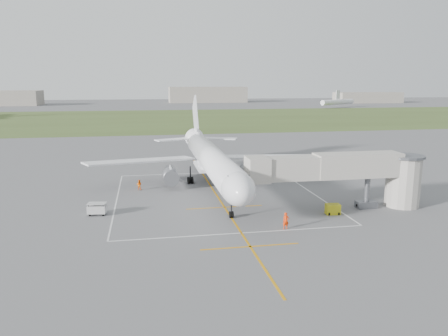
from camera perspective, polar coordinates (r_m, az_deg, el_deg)
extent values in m
plane|color=#535355|center=(66.42, -1.50, -2.76)|extent=(700.00, 700.00, 0.00)
cube|color=#405224|center=(194.60, -7.49, 6.40)|extent=(700.00, 120.00, 0.02)
cube|color=orange|center=(61.64, -0.78, -3.85)|extent=(0.25, 60.00, 0.01)
cube|color=orange|center=(43.94, 3.44, -10.20)|extent=(10.00, 0.25, 0.01)
cube|color=orange|center=(56.90, 0.07, -5.14)|extent=(10.00, 0.25, 0.01)
cube|color=silver|center=(78.00, -2.87, -0.65)|extent=(28.00, 0.20, 0.01)
cube|color=silver|center=(47.58, 2.28, -8.48)|extent=(28.00, 0.20, 0.01)
cube|color=silver|center=(61.94, -13.85, -4.11)|extent=(0.20, 32.00, 0.01)
cube|color=silver|center=(66.27, 11.11, -2.99)|extent=(0.20, 32.00, 0.01)
cylinder|color=white|center=(65.48, -1.52, 1.07)|extent=(3.80, 36.00, 3.80)
ellipsoid|color=white|center=(48.16, 1.80, -2.65)|extent=(3.80, 7.22, 3.80)
cube|color=black|center=(47.06, 2.04, -1.67)|extent=(2.40, 1.60, 0.99)
cone|color=white|center=(85.50, -3.66, 3.71)|extent=(3.80, 6.00, 3.80)
cube|color=white|center=(73.67, 5.85, 1.48)|extent=(17.93, 11.24, 1.23)
cube|color=white|center=(70.78, -10.71, 0.94)|extent=(17.93, 11.24, 1.23)
cube|color=white|center=(68.68, -1.90, 0.23)|extent=(4.20, 8.00, 0.50)
cube|color=white|center=(85.74, -3.75, 6.62)|extent=(0.30, 7.89, 8.65)
cube|color=white|center=(83.86, -3.54, 4.46)|extent=(0.35, 5.00, 1.20)
cube|color=white|center=(85.77, -0.84, 3.89)|extent=(7.85, 5.03, 0.20)
cube|color=white|center=(84.79, -6.46, 3.74)|extent=(7.85, 5.03, 0.20)
cylinder|color=slate|center=(69.57, 3.22, -0.52)|extent=(2.30, 4.20, 2.30)
cube|color=white|center=(69.13, 3.29, 0.08)|extent=(0.25, 2.40, 1.20)
cylinder|color=slate|center=(67.78, -7.02, -0.90)|extent=(2.30, 4.20, 2.30)
cube|color=white|center=(67.33, -7.03, -0.29)|extent=(0.25, 2.40, 1.20)
cylinder|color=black|center=(52.30, 0.97, -5.15)|extent=(0.18, 0.18, 2.60)
cylinder|color=black|center=(52.54, 0.84, -6.10)|extent=(0.28, 0.80, 0.80)
cylinder|color=black|center=(52.58, 1.08, -6.08)|extent=(0.28, 0.80, 0.80)
cylinder|color=black|center=(70.91, 0.24, -0.69)|extent=(0.22, 0.22, 2.80)
cylinder|color=black|center=(70.72, 0.07, -1.49)|extent=(0.32, 0.96, 0.96)
cylinder|color=black|center=(70.82, 0.52, -1.47)|extent=(0.32, 0.96, 0.96)
cylinder|color=black|center=(71.39, -0.03, -1.37)|extent=(0.32, 0.96, 0.96)
cylinder|color=black|center=(71.49, 0.41, -1.35)|extent=(0.32, 0.96, 0.96)
cylinder|color=black|center=(70.09, -4.42, -0.87)|extent=(0.22, 0.22, 2.80)
cylinder|color=black|center=(69.93, -4.61, -1.67)|extent=(0.32, 0.96, 0.96)
cylinder|color=black|center=(69.98, -4.15, -1.65)|extent=(0.32, 0.96, 0.96)
cylinder|color=black|center=(70.61, -4.67, -1.55)|extent=(0.32, 0.96, 0.96)
cylinder|color=black|center=(70.66, -4.22, -1.53)|extent=(0.32, 0.96, 0.96)
cube|color=#A39F94|center=(54.22, 8.82, -0.01)|extent=(11.09, 2.90, 2.80)
cube|color=#A39F94|center=(57.63, 17.03, 0.39)|extent=(11.09, 3.10, 3.00)
cube|color=#A39F94|center=(52.96, 4.38, -0.18)|extent=(2.60, 3.40, 3.00)
cylinder|color=#57595F|center=(59.10, 18.17, -2.99)|extent=(0.70, 0.70, 4.20)
cube|color=#57595F|center=(59.51, 18.07, -4.53)|extent=(2.60, 1.40, 0.90)
cylinder|color=#A39F94|center=(61.38, 22.34, -1.71)|extent=(4.40, 4.40, 6.40)
cylinder|color=#57595F|center=(60.76, 22.58, 1.42)|extent=(5.00, 5.00, 0.30)
cylinder|color=black|center=(59.07, 17.21, -4.70)|extent=(0.70, 0.30, 0.70)
cylinder|color=black|center=(60.01, 18.91, -4.56)|extent=(0.70, 0.30, 0.70)
cube|color=#AFA815|center=(55.51, 14.02, -5.22)|extent=(1.83, 1.29, 1.29)
cylinder|color=black|center=(55.02, 13.55, -5.84)|extent=(0.21, 0.39, 0.38)
cylinder|color=black|center=(55.40, 14.74, -5.79)|extent=(0.21, 0.39, 0.38)
cube|color=#B7B7B7|center=(55.72, -16.25, -5.18)|extent=(2.34, 1.60, 0.96)
cube|color=#B7B7B7|center=(55.52, -16.29, -4.44)|extent=(2.34, 1.60, 0.07)
cylinder|color=black|center=(55.40, -17.27, -5.14)|extent=(0.07, 0.07, 1.13)
cylinder|color=black|center=(54.98, -15.50, -5.17)|extent=(0.07, 0.07, 1.13)
cylinder|color=black|center=(56.37, -17.00, -4.85)|extent=(0.07, 0.07, 1.13)
cylinder|color=black|center=(55.95, -15.26, -4.87)|extent=(0.07, 0.07, 1.13)
cylinder|color=black|center=(55.63, -17.12, -5.86)|extent=(0.20, 0.37, 0.35)
cylinder|color=black|center=(55.24, -15.54, -5.89)|extent=(0.20, 0.37, 0.35)
cylinder|color=black|center=(56.51, -16.88, -5.58)|extent=(0.20, 0.37, 0.35)
cylinder|color=black|center=(56.14, -15.32, -5.61)|extent=(0.20, 0.37, 0.35)
imported|color=#FF3608|center=(49.01, 8.08, -6.85)|extent=(0.69, 0.46, 1.87)
imported|color=#FF6C08|center=(66.88, -11.02, -2.17)|extent=(0.90, 0.79, 1.58)
cube|color=gray|center=(347.44, -2.16, 9.56)|extent=(60.00, 20.00, 12.00)
cube|color=gray|center=(356.96, 18.25, 8.73)|extent=(50.00, 18.00, 8.00)
cylinder|color=white|center=(284.72, 14.62, 8.34)|extent=(28.89, 19.56, 3.20)
cube|color=white|center=(284.55, 14.67, 9.24)|extent=(3.56, 2.36, 5.50)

